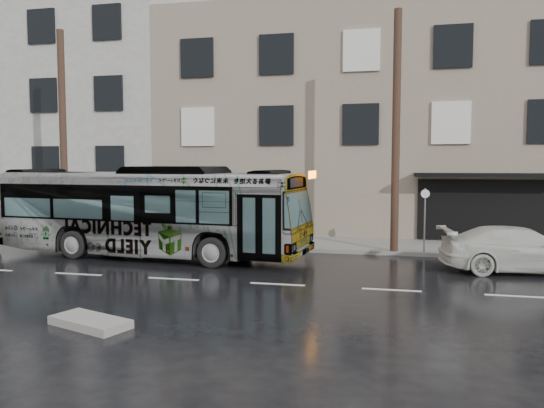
{
  "coord_description": "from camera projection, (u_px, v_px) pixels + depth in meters",
  "views": [
    {
      "loc": [
        6.32,
        -17.18,
        3.46
      ],
      "look_at": [
        1.92,
        2.5,
        1.93
      ],
      "focal_mm": 35.0,
      "sensor_mm": 36.0,
      "label": 1
    }
  ],
  "objects": [
    {
      "name": "ground",
      "position": [
        202.0,
        264.0,
        18.35
      ],
      "size": [
        120.0,
        120.0,
        0.0
      ],
      "primitive_type": "plane",
      "color": "black",
      "rests_on": "ground"
    },
    {
      "name": "utility_pole_front",
      "position": [
        396.0,
        132.0,
        19.8
      ],
      "size": [
        0.3,
        0.3,
        9.0
      ],
      "primitive_type": "cylinder",
      "color": "#442D22",
      "rests_on": "sidewalk"
    },
    {
      "name": "white_sedan",
      "position": [
        521.0,
        249.0,
        16.94
      ],
      "size": [
        5.18,
        2.57,
        1.45
      ],
      "primitive_type": "imported",
      "rotation": [
        0.0,
        0.0,
        1.68
      ],
      "color": "silver",
      "rests_on": "ground"
    },
    {
      "name": "utility_pole_rear",
      "position": [
        63.0,
        136.0,
        22.84
      ],
      "size": [
        0.3,
        0.3,
        9.0
      ],
      "primitive_type": "cylinder",
      "color": "#442D22",
      "rests_on": "sidewalk"
    },
    {
      "name": "sidewalk",
      "position": [
        241.0,
        241.0,
        23.12
      ],
      "size": [
        90.0,
        3.6,
        0.15
      ],
      "primitive_type": "cube",
      "color": "gray",
      "rests_on": "ground"
    },
    {
      "name": "building_grey",
      "position": [
        20.0,
        96.0,
        35.48
      ],
      "size": [
        26.0,
        15.0,
        16.0
      ],
      "primitive_type": "cube",
      "color": "beige",
      "rests_on": "ground"
    },
    {
      "name": "bus",
      "position": [
        148.0,
        212.0,
        19.7
      ],
      "size": [
        12.29,
        3.95,
        3.37
      ],
      "primitive_type": "imported",
      "rotation": [
        0.0,
        0.0,
        1.48
      ],
      "color": "#B2B2B2",
      "rests_on": "ground"
    },
    {
      "name": "building_taupe",
      "position": [
        367.0,
        127.0,
        29.21
      ],
      "size": [
        20.0,
        12.0,
        11.0
      ],
      "primitive_type": "cube",
      "color": "gray",
      "rests_on": "ground"
    },
    {
      "name": "sign_post",
      "position": [
        425.0,
        220.0,
        19.81
      ],
      "size": [
        0.06,
        0.06,
        2.4
      ],
      "primitive_type": "cylinder",
      "color": "slate",
      "rests_on": "sidewalk"
    },
    {
      "name": "slush_pile",
      "position": [
        90.0,
        322.0,
        11.28
      ],
      "size": [
        1.96,
        1.36,
        0.18
      ],
      "primitive_type": "cube",
      "rotation": [
        0.0,
        0.0,
        -0.34
      ],
      "color": "gray",
      "rests_on": "ground"
    }
  ]
}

